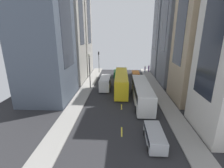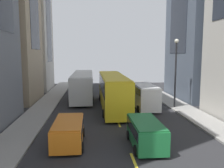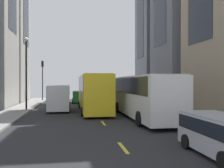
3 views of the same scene
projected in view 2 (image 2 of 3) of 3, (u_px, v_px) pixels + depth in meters
The scene contains 17 objects.
ground_plane at pixel (111, 105), 26.43m from camera, with size 41.63×41.63×0.00m, color #28282B.
sidewalk_west at pixel (45, 106), 25.74m from camera, with size 2.63×44.00×0.15m, color gray.
sidewalk_east at pixel (175, 104), 27.10m from camera, with size 2.63×44.00×0.15m, color gray.
lane_stripe_1 at pixel (134, 161), 12.60m from camera, with size 0.16×2.00×0.01m, color yellow.
lane_stripe_2 at pixel (119, 123), 19.51m from camera, with size 0.16×2.00×0.01m, color yellow.
lane_stripe_3 at pixel (111, 105), 26.43m from camera, with size 0.16×2.00×0.01m, color yellow.
lane_stripe_4 at pixel (107, 95), 33.34m from camera, with size 0.16×2.00×0.01m, color yellow.
lane_stripe_5 at pixel (104, 88), 40.26m from camera, with size 0.16×2.00×0.01m, color yellow.
lane_stripe_6 at pixel (102, 83), 47.17m from camera, with size 0.16×2.00×0.01m, color yellow.
building_west_3 at pixel (25, 26), 37.13m from camera, with size 7.78×7.63×20.66m.
city_bus_white at pixel (83, 83), 30.63m from camera, with size 2.81×12.62×3.35m.
streetcar_yellow at pixel (113, 88), 25.09m from camera, with size 2.70×12.74×3.59m.
delivery_van_white at pixel (145, 95), 24.84m from camera, with size 2.25×5.78×2.58m.
car_orange_0 at pixel (68, 130), 14.88m from camera, with size 1.99×4.17×1.57m.
car_green_1 at pixel (146, 131), 14.55m from camera, with size 1.94×4.16×1.65m.
car_silver_2 at pixel (84, 82), 41.76m from camera, with size 1.94×4.50×1.57m.
streetlamp_near at pixel (176, 66), 24.47m from camera, with size 0.44×0.44×7.26m.
Camera 2 is at (-2.29, -25.80, 5.79)m, focal length 37.02 mm.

